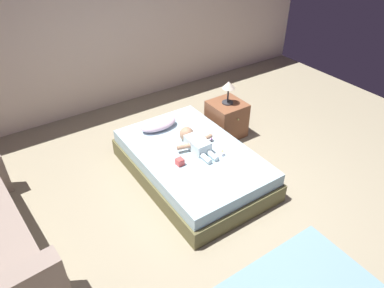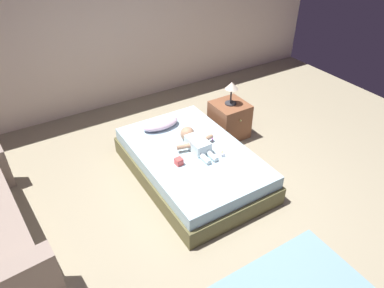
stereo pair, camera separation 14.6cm
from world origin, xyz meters
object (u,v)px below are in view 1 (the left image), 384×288
object	(u,v)px
lamp	(229,87)
toy_block	(180,162)
baby	(195,142)
toothbrush	(211,137)
bed	(192,163)
nightstand	(226,119)
pillow	(158,124)
baby_bottle	(222,153)

from	to	relation	value
lamp	toy_block	size ratio (longest dim) A/B	3.92
baby	toothbrush	xyz separation A→B (m)	(0.29, 0.06, -0.07)
bed	baby	world-z (taller)	baby
toothbrush	nightstand	world-z (taller)	nightstand
pillow	toy_block	bearing A→B (deg)	-102.56
toy_block	baby_bottle	size ratio (longest dim) A/B	0.90
bed	lamp	distance (m)	1.23
lamp	toy_block	distance (m)	1.43
pillow	toy_block	distance (m)	0.84
pillow	baby	bearing A→B (deg)	-75.41
pillow	nightstand	size ratio (longest dim) A/B	0.97
bed	lamp	bearing A→B (deg)	28.38
lamp	toy_block	world-z (taller)	lamp
lamp	baby_bottle	bearing A→B (deg)	-131.71
bed	nightstand	bearing A→B (deg)	28.38
nightstand	toothbrush	bearing A→B (deg)	-145.36
nightstand	baby_bottle	world-z (taller)	nightstand
bed	toy_block	bearing A→B (deg)	-151.36
pillow	toy_block	world-z (taller)	pillow
toy_block	baby_bottle	bearing A→B (deg)	-12.48
toothbrush	nightstand	size ratio (longest dim) A/B	0.24
toothbrush	lamp	bearing A→B (deg)	34.64
pillow	baby	distance (m)	0.64
bed	nightstand	world-z (taller)	nightstand
toothbrush	bed	bearing A→B (deg)	-163.33
bed	toy_block	size ratio (longest dim) A/B	23.23
bed	baby_bottle	distance (m)	0.43
baby_bottle	baby	bearing A→B (deg)	120.38
toy_block	pillow	bearing A→B (deg)	77.44
lamp	toy_block	xyz separation A→B (m)	(-1.22, -0.66, -0.33)
baby	lamp	distance (m)	1.04
baby	baby_bottle	size ratio (longest dim) A/B	6.93
baby	toothbrush	world-z (taller)	baby
pillow	baby	size ratio (longest dim) A/B	0.77
pillow	nightstand	xyz separation A→B (m)	(1.04, -0.15, -0.19)
toothbrush	baby_bottle	size ratio (longest dim) A/B	1.31
baby	toy_block	bearing A→B (deg)	-149.68
baby	toy_block	distance (m)	0.40
bed	toothbrush	xyz separation A→B (m)	(0.37, 0.11, 0.21)
bed	pillow	world-z (taller)	pillow
toothbrush	baby_bottle	bearing A→B (deg)	-106.01
nightstand	toy_block	size ratio (longest dim) A/B	6.09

